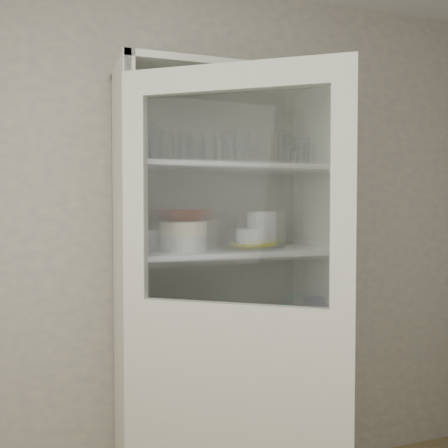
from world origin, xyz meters
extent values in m
cube|color=#A19E98|center=(0.00, 1.50, 1.30)|extent=(3.60, 0.02, 2.60)
cube|color=silver|center=(-0.28, 1.27, 1.05)|extent=(0.03, 0.45, 2.10)
cube|color=silver|center=(0.68, 1.27, 1.05)|extent=(0.03, 0.45, 2.10)
cube|color=gray|center=(0.20, 1.49, 1.05)|extent=(1.00, 0.03, 2.10)
cube|color=silver|center=(0.20, 1.27, 2.08)|extent=(1.00, 0.45, 0.03)
cube|color=white|center=(0.20, 1.26, 0.45)|extent=(0.94, 0.42, 0.02)
cube|color=white|center=(0.20, 1.26, 0.85)|extent=(0.94, 0.42, 0.02)
cube|color=white|center=(0.20, 1.26, 1.25)|extent=(0.94, 0.42, 0.02)
cube|color=white|center=(0.20, 1.26, 1.65)|extent=(0.94, 0.42, 0.02)
cube|color=silver|center=(0.07, 0.79, 0.55)|extent=(0.75, 0.56, 1.10)
cube|color=silver|center=(0.07, 0.79, 1.95)|extent=(0.75, 0.56, 0.10)
cube|color=silver|center=(-0.26, 1.02, 1.50)|extent=(0.10, 0.08, 0.80)
cube|color=silver|center=(0.39, 0.55, 1.50)|extent=(0.10, 0.08, 0.80)
cube|color=silver|center=(0.07, 0.79, 1.50)|extent=(0.59, 0.43, 0.78)
cylinder|color=silver|center=(-0.21, 1.13, 1.73)|extent=(0.07, 0.07, 0.13)
cylinder|color=silver|center=(-0.18, 1.14, 1.74)|extent=(0.10, 0.10, 0.16)
cylinder|color=silver|center=(0.08, 1.12, 1.73)|extent=(0.08, 0.08, 0.13)
cylinder|color=silver|center=(0.19, 1.17, 1.73)|extent=(0.08, 0.08, 0.15)
cylinder|color=silver|center=(0.23, 1.12, 1.74)|extent=(0.09, 0.09, 0.15)
cylinder|color=silver|center=(0.55, 1.14, 1.73)|extent=(0.08, 0.08, 0.13)
cylinder|color=silver|center=(0.45, 1.14, 1.73)|extent=(0.08, 0.08, 0.14)
cylinder|color=silver|center=(-0.09, 1.25, 1.73)|extent=(0.08, 0.08, 0.15)
cylinder|color=silver|center=(0.01, 1.29, 1.73)|extent=(0.08, 0.08, 0.14)
cylinder|color=silver|center=(0.05, 1.26, 1.73)|extent=(0.08, 0.08, 0.15)
cylinder|color=silver|center=(-0.01, 1.23, 1.30)|extent=(0.21, 0.21, 0.07)
cylinder|color=silver|center=(-0.18, 1.37, 1.31)|extent=(0.19, 0.19, 0.10)
cylinder|color=beige|center=(-0.01, 1.23, 1.36)|extent=(0.23, 0.23, 0.07)
imported|color=brown|center=(-0.01, 1.23, 1.43)|extent=(0.28, 0.28, 0.06)
cylinder|color=silver|center=(0.34, 1.25, 1.27)|extent=(0.34, 0.34, 0.02)
cube|color=yellow|center=(0.34, 1.25, 1.28)|extent=(0.18, 0.18, 0.01)
cylinder|color=silver|center=(0.34, 1.25, 1.32)|extent=(0.17, 0.17, 0.07)
cylinder|color=silver|center=(0.41, 1.31, 1.35)|extent=(0.14, 0.14, 0.18)
imported|color=#090676|center=(0.61, 1.20, 0.91)|extent=(0.15, 0.15, 0.10)
imported|color=teal|center=(0.53, 1.30, 0.91)|extent=(0.13, 0.13, 0.10)
imported|color=silver|center=(0.47, 1.14, 0.91)|extent=(0.12, 0.12, 0.10)
cylinder|color=teal|center=(0.10, 1.28, 0.91)|extent=(0.10, 0.10, 0.10)
ellipsoid|color=teal|center=(0.10, 1.28, 0.97)|extent=(0.10, 0.10, 0.02)
cylinder|color=beige|center=(-0.01, 1.19, 0.88)|extent=(0.11, 0.11, 0.04)
cylinder|color=silver|center=(-0.20, 1.27, 0.93)|extent=(0.16, 0.16, 0.15)
imported|color=beige|center=(0.05, 1.29, 0.50)|extent=(0.33, 0.33, 0.08)
cube|color=gray|center=(0.36, 1.29, 0.49)|extent=(0.23, 0.18, 0.06)
camera|label=1|loc=(-0.59, -0.97, 1.47)|focal=40.00mm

